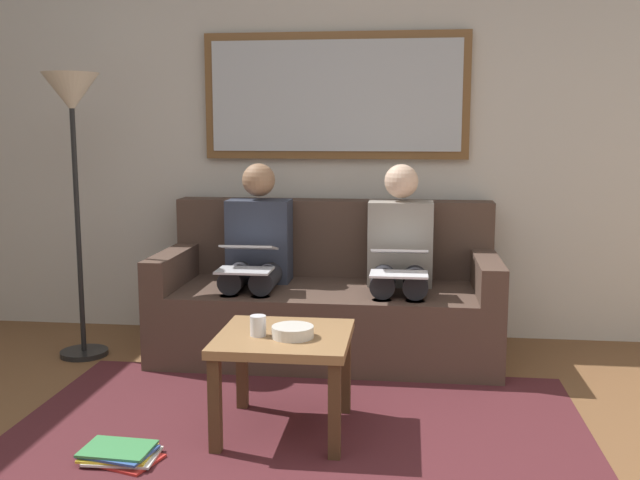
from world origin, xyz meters
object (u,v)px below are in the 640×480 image
at_px(person_right, 256,253).
at_px(laptop_silver, 247,257).
at_px(standing_lamp, 73,124).
at_px(coffee_table, 284,350).
at_px(bowl, 293,332).
at_px(cup, 258,326).
at_px(couch, 328,301).
at_px(magazine_stack, 120,454).
at_px(framed_mirror, 335,96).
at_px(laptop_white, 399,261).
at_px(person_left, 400,256).

xyz_separation_m(person_right, laptop_silver, (-0.00, 0.25, 0.02)).
relative_size(person_right, standing_lamp, 0.69).
height_order(coffee_table, person_right, person_right).
bearing_deg(bowl, cup, -2.08).
distance_m(couch, laptop_silver, 0.62).
xyz_separation_m(couch, laptop_silver, (0.43, 0.32, 0.32)).
bearing_deg(magazine_stack, cup, -147.26).
relative_size(cup, bowl, 0.49).
bearing_deg(standing_lamp, framed_mirror, -155.60).
bearing_deg(cup, bowl, 177.92).
bearing_deg(person_right, laptop_white, 163.63).
relative_size(couch, framed_mirror, 1.18).
bearing_deg(laptop_silver, person_right, -90.00).
bearing_deg(couch, person_left, 170.92).
bearing_deg(coffee_table, standing_lamp, -34.48).
height_order(couch, person_right, person_right).
xyz_separation_m(person_right, standing_lamp, (1.02, 0.20, 0.76)).
height_order(cup, laptop_silver, laptop_silver).
bearing_deg(framed_mirror, person_left, 133.11).
xyz_separation_m(coffee_table, person_left, (-0.49, -1.15, 0.23)).
height_order(coffee_table, bowl, bowl).
relative_size(framed_mirror, laptop_silver, 4.98).
distance_m(framed_mirror, cup, 1.96).
xyz_separation_m(framed_mirror, person_left, (-0.43, 0.46, -0.94)).
relative_size(framed_mirror, person_right, 1.48).
bearing_deg(person_left, cup, 63.44).
distance_m(couch, bowl, 1.28).
xyz_separation_m(bowl, standing_lamp, (1.43, -1.00, 0.89)).
bearing_deg(cup, person_right, -77.76).
relative_size(coffee_table, standing_lamp, 0.35).
height_order(coffee_table, magazine_stack, coffee_table).
bearing_deg(laptop_silver, coffee_table, 112.08).
bearing_deg(cup, couch, -97.62).
relative_size(cup, standing_lamp, 0.05).
bearing_deg(coffee_table, couch, -92.93).
bearing_deg(cup, coffee_table, -157.38).
bearing_deg(laptop_silver, standing_lamp, -2.76).
height_order(framed_mirror, bowl, framed_mirror).
bearing_deg(person_left, standing_lamp, 6.06).
bearing_deg(laptop_white, couch, -36.77).
bearing_deg(framed_mirror, standing_lamp, 24.40).
relative_size(couch, person_right, 1.75).
bearing_deg(bowl, person_left, -110.27).
distance_m(framed_mirror, person_left, 1.13).
height_order(magazine_stack, standing_lamp, standing_lamp).
bearing_deg(person_right, person_left, 180.00).
bearing_deg(laptop_white, magazine_stack, 48.90).
height_order(cup, person_right, person_right).
bearing_deg(standing_lamp, couch, -169.52).
distance_m(bowl, laptop_white, 1.06).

